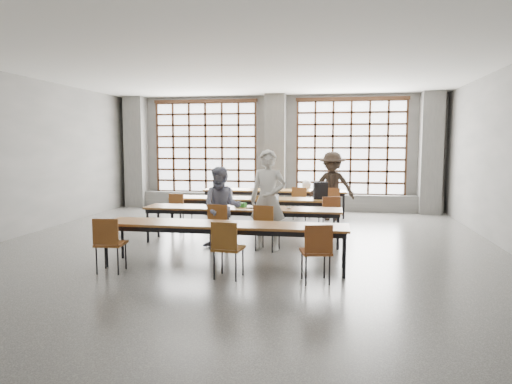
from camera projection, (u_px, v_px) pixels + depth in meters
floor at (241, 247)px, 8.92m from camera, size 11.00×11.00×0.00m
ceiling at (241, 64)px, 8.56m from camera, size 11.00×11.00×0.00m
wall_back at (277, 153)px, 14.13m from camera, size 10.00×0.00×10.00m
wall_front at (91, 180)px, 3.35m from camera, size 10.00×0.00×10.00m
wall_left at (8, 157)px, 9.58m from camera, size 0.00×11.00×11.00m
column_left at (136, 152)px, 14.61m from camera, size 0.60×0.55×3.50m
column_mid at (275, 153)px, 13.86m from camera, size 0.60×0.55×3.50m
column_right at (431, 153)px, 13.10m from camera, size 0.60×0.55×3.50m
window_left at (206, 148)px, 14.41m from camera, size 3.32×0.12×3.00m
window_right at (351, 148)px, 13.66m from camera, size 3.32×0.12×3.00m
sill_ledge at (276, 201)px, 14.09m from camera, size 9.80×0.35×0.50m
desk_row_a at (274, 192)px, 12.85m from camera, size 4.00×0.70×0.73m
desk_row_b at (253, 201)px, 10.91m from camera, size 4.00×0.70×0.73m
desk_row_c at (242, 211)px, 9.26m from camera, size 4.00×0.70×0.73m
desk_row_d at (224, 227)px, 7.40m from camera, size 4.00×0.70×0.73m
chair_back_left at (221, 198)px, 12.48m from camera, size 0.48×0.48×0.88m
chair_back_mid at (300, 200)px, 12.12m from camera, size 0.51×0.51×0.88m
chair_back_right at (332, 200)px, 11.98m from camera, size 0.44×0.44×0.88m
chair_mid_left at (179, 208)px, 10.58m from camera, size 0.53×0.53×0.88m
chair_mid_centre at (266, 210)px, 10.24m from camera, size 0.43×0.44×0.88m
chair_mid_right at (330, 212)px, 10.00m from camera, size 0.53×0.53×0.88m
chair_front_left at (220, 222)px, 8.71m from camera, size 0.48×0.48×0.88m
chair_front_right at (266, 223)px, 8.56m from camera, size 0.52×0.52×0.88m
chair_near_left at (109, 239)px, 7.08m from camera, size 0.46×0.46×0.88m
chair_near_mid at (227, 244)px, 6.77m from camera, size 0.46×0.47×0.88m
chair_near_right at (317, 247)px, 6.55m from camera, size 0.51×0.51×0.88m
student_male at (268, 200)px, 8.64m from camera, size 0.75×0.55×1.91m
student_female at (222, 208)px, 8.80m from camera, size 0.80×0.64×1.58m
student_back at (332, 186)px, 12.07m from camera, size 1.23×0.78×1.81m
laptop_front at (270, 204)px, 9.26m from camera, size 0.38×0.33×0.26m
laptop_back at (322, 188)px, 12.72m from camera, size 0.46×0.43×0.26m
mouse at (289, 208)px, 9.07m from camera, size 0.11×0.08×0.04m
green_box at (241, 205)px, 9.33m from camera, size 0.27×0.18×0.09m
phone at (250, 208)px, 9.12m from camera, size 0.14×0.09×0.01m
paper_sheet_a at (229, 197)px, 11.05m from camera, size 0.36×0.33×0.00m
paper_sheet_b at (240, 198)px, 10.90m from camera, size 0.36×0.33×0.00m
paper_sheet_c at (257, 198)px, 10.89m from camera, size 0.34×0.28×0.00m
backpack at (321, 191)px, 10.66m from camera, size 0.35×0.25×0.40m
plastic_bag at (307, 185)px, 12.73m from camera, size 0.27×0.21×0.29m
red_pouch at (111, 241)px, 7.16m from camera, size 0.21×0.10×0.06m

